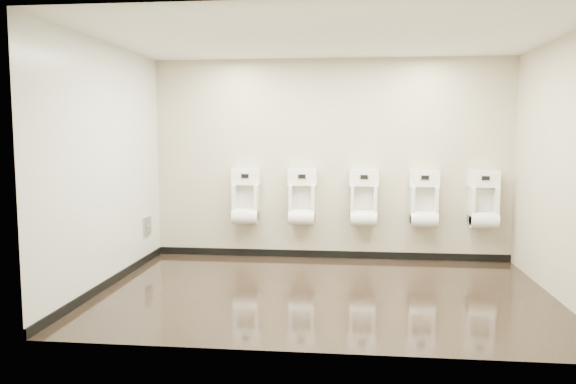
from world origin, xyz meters
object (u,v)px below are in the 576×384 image
object	(u,v)px
urinal_0	(246,200)
urinal_1	(302,201)
urinal_2	(364,202)
access_panel	(147,226)
urinal_3	(424,203)
urinal_4	(484,204)

from	to	relation	value
urinal_0	urinal_1	xyz separation A→B (m)	(0.80, 0.00, 0.00)
urinal_2	access_panel	bearing A→B (deg)	-172.03
urinal_2	urinal_3	size ratio (longest dim) A/B	1.00
urinal_0	urinal_1	world-z (taller)	same
urinal_4	urinal_3	bearing A→B (deg)	180.00
urinal_0	urinal_4	size ratio (longest dim) A/B	1.00
urinal_0	urinal_3	distance (m)	2.47
access_panel	urinal_0	size ratio (longest dim) A/B	0.33
urinal_1	urinal_3	world-z (taller)	same
urinal_1	urinal_3	distance (m)	1.67
access_panel	urinal_0	world-z (taller)	urinal_0
access_panel	urinal_2	xyz separation A→B (m)	(2.95, 0.41, 0.32)
urinal_0	urinal_1	bearing A→B (deg)	0.00
urinal_3	urinal_4	distance (m)	0.79
access_panel	urinal_1	world-z (taller)	urinal_1
access_panel	urinal_4	distance (m)	4.59
access_panel	urinal_3	distance (m)	3.81
urinal_1	urinal_3	xyz separation A→B (m)	(1.67, 0.00, 0.00)
urinal_2	urinal_3	bearing A→B (deg)	0.00
urinal_2	urinal_0	bearing A→B (deg)	180.00
access_panel	urinal_2	world-z (taller)	urinal_2
urinal_1	urinal_4	size ratio (longest dim) A/B	1.00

